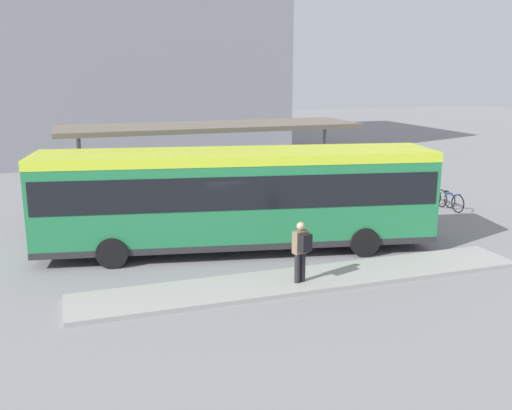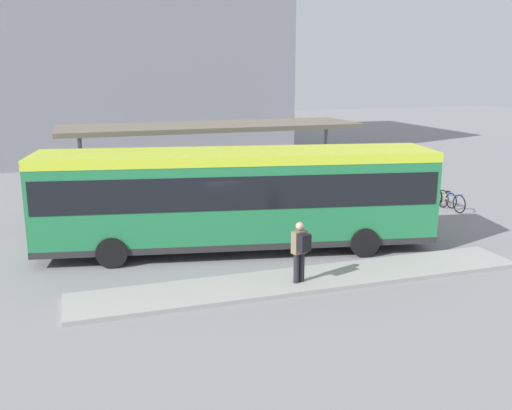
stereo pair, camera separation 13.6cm
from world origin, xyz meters
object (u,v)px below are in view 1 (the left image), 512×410
Objects in this scene: city_bus at (238,193)px; pedestrian_waiting at (301,248)px; bicycle_blue at (449,201)px; bicycle_yellow at (442,198)px; bicycle_green at (431,194)px; potted_planter_near_shelter at (127,220)px.

pedestrian_waiting is (0.66, -3.58, -0.81)m from city_bus.
city_bus is 10.28m from bicycle_blue.
bicycle_blue is 1.16× the size of bicycle_yellow.
bicycle_green is (9.39, 7.42, -0.71)m from pedestrian_waiting.
city_bus is 10.66m from bicycle_yellow.
city_bus is at bearing -6.02° from pedestrian_waiting.
pedestrian_waiting is at bearing 136.85° from bicycle_green.
bicycle_yellow is 13.40m from potted_planter_near_shelter.
bicycle_blue is 1.22× the size of potted_planter_near_shelter.
potted_planter_near_shelter is (-13.33, -1.80, 0.40)m from bicycle_green.
bicycle_yellow is (10.08, 3.12, -1.54)m from city_bus.
potted_planter_near_shelter is (-3.94, 5.61, -0.31)m from pedestrian_waiting.
bicycle_yellow is at bearing 163.54° from bicycle_blue.
potted_planter_near_shelter reaches higher than bicycle_green.
bicycle_green is at bearing -68.16° from pedestrian_waiting.
bicycle_yellow is at bearing -169.20° from bicycle_green.
bicycle_yellow is 0.72m from bicycle_green.
bicycle_blue is 0.75m from bicycle_yellow.
bicycle_yellow is (9.42, 6.70, -0.74)m from pedestrian_waiting.
potted_planter_near_shelter is at bearing -90.40° from bicycle_blue.
bicycle_blue is 13.18m from potted_planter_near_shelter.
bicycle_blue reaches higher than bicycle_yellow.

